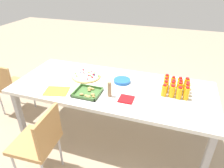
{
  "coord_description": "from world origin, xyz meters",
  "views": [
    {
      "loc": [
        -0.64,
        1.94,
        1.92
      ],
      "look_at": [
        0.01,
        -0.02,
        0.75
      ],
      "focal_mm": 32.51,
      "sensor_mm": 36.0,
      "label": 1
    }
  ],
  "objects_px": {
    "juice_bottle_0": "(186,84)",
    "plate_stack": "(122,81)",
    "juice_bottle_2": "(173,82)",
    "snack_tray": "(88,93)",
    "cardboard_tube": "(109,89)",
    "juice_bottle_8": "(187,90)",
    "juice_bottle_14": "(172,91)",
    "juice_bottle_3": "(166,81)",
    "juice_bottle_12": "(186,93)",
    "juice_bottle_5": "(180,86)",
    "juice_bottle_4": "(187,87)",
    "fruit_pizza": "(86,76)",
    "party_table": "(112,90)",
    "juice_bottle_15": "(164,90)",
    "chair_end": "(9,85)",
    "juice_bottle_1": "(180,83)",
    "paper_folder": "(57,91)",
    "juice_bottle_9": "(180,89)",
    "juice_bottle_6": "(173,85)",
    "juice_bottle_7": "(166,84)",
    "napkin_stack": "(126,99)",
    "juice_bottle_10": "(172,88)",
    "juice_bottle_13": "(179,93)",
    "chair_far_right": "(40,140)",
    "juice_bottle_11": "(166,87)"
  },
  "relations": [
    {
      "from": "juice_bottle_0",
      "to": "juice_bottle_13",
      "type": "bearing_deg",
      "value": 72.96
    },
    {
      "from": "juice_bottle_6",
      "to": "juice_bottle_0",
      "type": "bearing_deg",
      "value": -151.78
    },
    {
      "from": "juice_bottle_10",
      "to": "juice_bottle_12",
      "type": "xyz_separation_m",
      "value": [
        -0.15,
        0.07,
        0.0
      ]
    },
    {
      "from": "paper_folder",
      "to": "cardboard_tube",
      "type": "bearing_deg",
      "value": -171.01
    },
    {
      "from": "juice_bottle_3",
      "to": "juice_bottle_10",
      "type": "height_order",
      "value": "same"
    },
    {
      "from": "chair_end",
      "to": "plate_stack",
      "type": "xyz_separation_m",
      "value": [
        -1.6,
        -0.18,
        0.25
      ]
    },
    {
      "from": "juice_bottle_7",
      "to": "napkin_stack",
      "type": "distance_m",
      "value": 0.52
    },
    {
      "from": "juice_bottle_0",
      "to": "plate_stack",
      "type": "xyz_separation_m",
      "value": [
        0.73,
        0.07,
        -0.05
      ]
    },
    {
      "from": "juice_bottle_8",
      "to": "juice_bottle_12",
      "type": "height_order",
      "value": "juice_bottle_12"
    },
    {
      "from": "juice_bottle_5",
      "to": "juice_bottle_12",
      "type": "height_order",
      "value": "juice_bottle_12"
    },
    {
      "from": "juice_bottle_5",
      "to": "plate_stack",
      "type": "bearing_deg",
      "value": 0.03
    },
    {
      "from": "juice_bottle_9",
      "to": "juice_bottle_10",
      "type": "bearing_deg",
      "value": 4.32
    },
    {
      "from": "juice_bottle_7",
      "to": "fruit_pizza",
      "type": "bearing_deg",
      "value": 1.19
    },
    {
      "from": "party_table",
      "to": "plate_stack",
      "type": "relative_size",
      "value": 11.51
    },
    {
      "from": "fruit_pizza",
      "to": "paper_folder",
      "type": "height_order",
      "value": "fruit_pizza"
    },
    {
      "from": "juice_bottle_4",
      "to": "snack_tray",
      "type": "distance_m",
      "value": 1.09
    },
    {
      "from": "chair_end",
      "to": "fruit_pizza",
      "type": "height_order",
      "value": "chair_end"
    },
    {
      "from": "juice_bottle_4",
      "to": "plate_stack",
      "type": "relative_size",
      "value": 0.66
    },
    {
      "from": "juice_bottle_9",
      "to": "juice_bottle_14",
      "type": "distance_m",
      "value": 0.11
    },
    {
      "from": "party_table",
      "to": "fruit_pizza",
      "type": "xyz_separation_m",
      "value": [
        0.39,
        -0.12,
        0.07
      ]
    },
    {
      "from": "juice_bottle_6",
      "to": "napkin_stack",
      "type": "relative_size",
      "value": 0.89
    },
    {
      "from": "juice_bottle_4",
      "to": "juice_bottle_12",
      "type": "xyz_separation_m",
      "value": [
        0.01,
        0.14,
        0.01
      ]
    },
    {
      "from": "juice_bottle_6",
      "to": "juice_bottle_12",
      "type": "height_order",
      "value": "juice_bottle_12"
    },
    {
      "from": "snack_tray",
      "to": "cardboard_tube",
      "type": "height_order",
      "value": "cardboard_tube"
    },
    {
      "from": "juice_bottle_2",
      "to": "snack_tray",
      "type": "distance_m",
      "value": 0.98
    },
    {
      "from": "party_table",
      "to": "juice_bottle_15",
      "type": "distance_m",
      "value": 0.6
    },
    {
      "from": "juice_bottle_11",
      "to": "juice_bottle_15",
      "type": "xyz_separation_m",
      "value": [
        0.01,
        0.08,
        -0.0
      ]
    },
    {
      "from": "juice_bottle_4",
      "to": "fruit_pizza",
      "type": "xyz_separation_m",
      "value": [
        1.21,
        0.01,
        -0.05
      ]
    },
    {
      "from": "juice_bottle_10",
      "to": "cardboard_tube",
      "type": "relative_size",
      "value": 0.87
    },
    {
      "from": "juice_bottle_0",
      "to": "party_table",
      "type": "bearing_deg",
      "value": 14.38
    },
    {
      "from": "juice_bottle_4",
      "to": "juice_bottle_6",
      "type": "height_order",
      "value": "juice_bottle_6"
    },
    {
      "from": "juice_bottle_0",
      "to": "paper_folder",
      "type": "relative_size",
      "value": 0.54
    },
    {
      "from": "juice_bottle_9",
      "to": "juice_bottle_15",
      "type": "distance_m",
      "value": 0.17
    },
    {
      "from": "juice_bottle_8",
      "to": "juice_bottle_14",
      "type": "bearing_deg",
      "value": 27.73
    },
    {
      "from": "juice_bottle_3",
      "to": "juice_bottle_13",
      "type": "bearing_deg",
      "value": 124.36
    },
    {
      "from": "chair_end",
      "to": "juice_bottle_1",
      "type": "bearing_deg",
      "value": 8.92
    },
    {
      "from": "party_table",
      "to": "juice_bottle_2",
      "type": "relative_size",
      "value": 17.56
    },
    {
      "from": "juice_bottle_5",
      "to": "cardboard_tube",
      "type": "xyz_separation_m",
      "value": [
        0.7,
        0.34,
        0.02
      ]
    },
    {
      "from": "chair_far_right",
      "to": "party_table",
      "type": "bearing_deg",
      "value": -32.4
    },
    {
      "from": "juice_bottle_7",
      "to": "juice_bottle_8",
      "type": "xyz_separation_m",
      "value": [
        -0.22,
        0.07,
        0.0
      ]
    },
    {
      "from": "juice_bottle_5",
      "to": "juice_bottle_0",
      "type": "bearing_deg",
      "value": -133.65
    },
    {
      "from": "juice_bottle_5",
      "to": "juice_bottle_3",
      "type": "bearing_deg",
      "value": -24.91
    },
    {
      "from": "juice_bottle_2",
      "to": "fruit_pizza",
      "type": "xyz_separation_m",
      "value": [
        1.05,
        0.09,
        -0.05
      ]
    },
    {
      "from": "juice_bottle_7",
      "to": "juice_bottle_14",
      "type": "xyz_separation_m",
      "value": [
        -0.08,
        0.15,
        0.0
      ]
    },
    {
      "from": "juice_bottle_3",
      "to": "juice_bottle_12",
      "type": "bearing_deg",
      "value": 136.16
    },
    {
      "from": "juice_bottle_0",
      "to": "fruit_pizza",
      "type": "xyz_separation_m",
      "value": [
        1.2,
        0.09,
        -0.05
      ]
    },
    {
      "from": "juice_bottle_1",
      "to": "juice_bottle_14",
      "type": "relative_size",
      "value": 0.95
    },
    {
      "from": "juice_bottle_8",
      "to": "juice_bottle_9",
      "type": "bearing_deg",
      "value": -0.09
    },
    {
      "from": "juice_bottle_4",
      "to": "cardboard_tube",
      "type": "distance_m",
      "value": 0.85
    },
    {
      "from": "chair_end",
      "to": "juice_bottle_13",
      "type": "bearing_deg",
      "value": 3.24
    }
  ]
}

